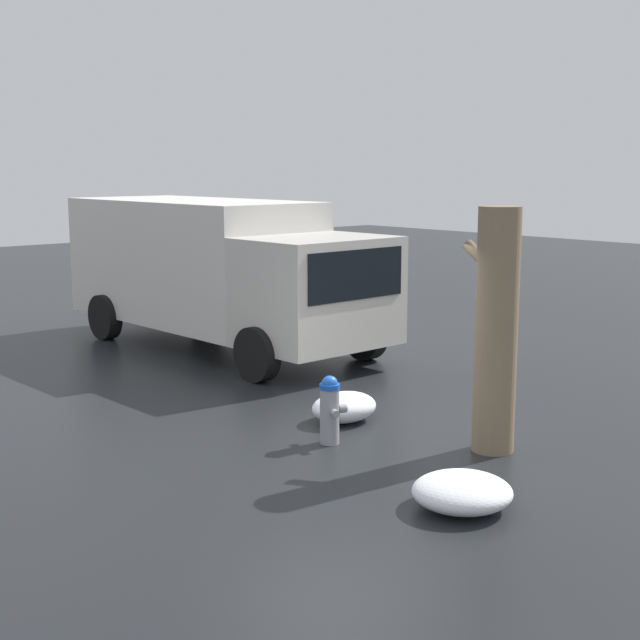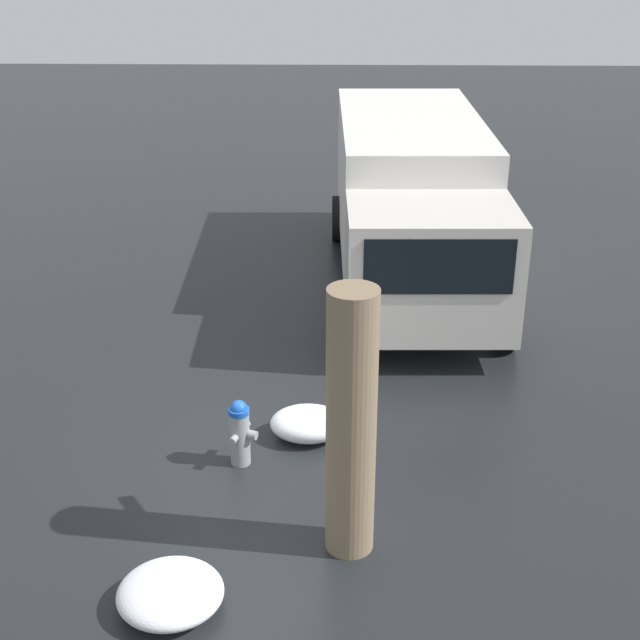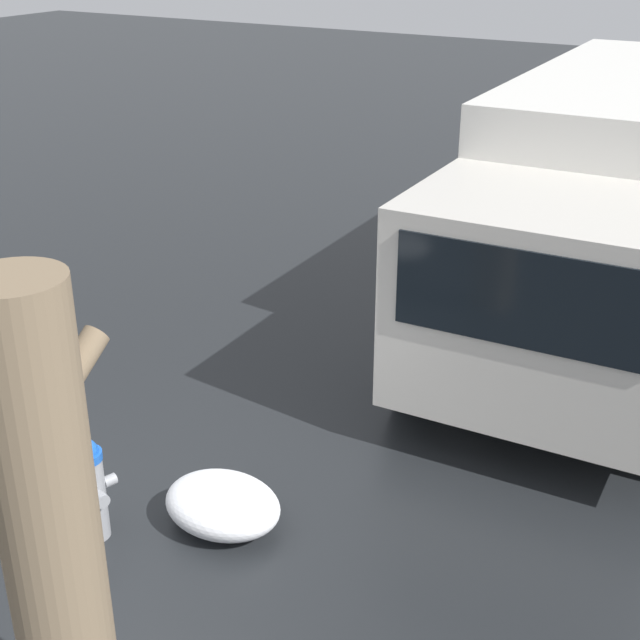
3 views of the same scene
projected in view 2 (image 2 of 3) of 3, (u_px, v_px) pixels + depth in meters
The scene contains 6 objects.
ground_plane at pixel (241, 462), 10.92m from camera, with size 60.00×60.00×0.00m, color black.
fire_hydrant at pixel (240, 432), 10.73m from camera, with size 0.45×0.36×0.87m.
tree_trunk at pixel (351, 425), 8.89m from camera, with size 0.78×0.51×2.97m.
delivery_truck at pixel (412, 198), 15.65m from camera, with size 7.32×2.88×2.79m.
snow_pile_by_hydrant at pixel (170, 593), 8.60m from camera, with size 1.01×1.04×0.35m.
snow_pile_curbside at pixel (308, 424), 11.37m from camera, with size 0.75×0.97×0.40m.
Camera 2 is at (-9.13, -1.16, 6.21)m, focal length 50.00 mm.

